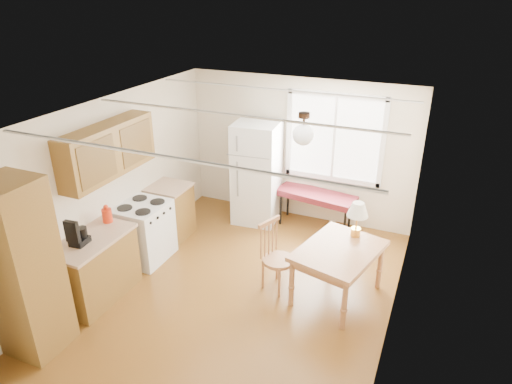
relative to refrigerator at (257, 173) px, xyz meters
The scene contains 11 objects.
room_shell 2.17m from the refrigerator, 73.30° to the right, with size 4.60×5.60×2.62m.
kitchen_run 2.90m from the refrigerator, 112.26° to the right, with size 0.65×3.40×2.20m.
window_unit 1.44m from the refrigerator, 19.12° to the left, with size 1.64×0.05×1.51m.
pendant_light 2.50m from the refrigerator, 51.47° to the right, with size 0.26×0.26×0.40m.
refrigerator is the anchor object (origin of this frame).
bench 1.10m from the refrigerator, ahead, with size 1.41×0.70×0.62m.
dining_table 2.50m from the refrigerator, 41.30° to the right, with size 1.16×1.38×0.75m.
chair 2.03m from the refrigerator, 60.36° to the right, with size 0.48×0.48×0.99m.
table_lamp 2.34m from the refrigerator, 31.62° to the right, with size 0.29×0.29×0.50m.
coffee_maker 3.27m from the refrigerator, 109.75° to the right, with size 0.20×0.25×0.36m.
kettle 2.72m from the refrigerator, 115.55° to the right, with size 0.14×0.14×0.26m.
Camera 1 is at (2.25, -4.66, 3.88)m, focal length 32.00 mm.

